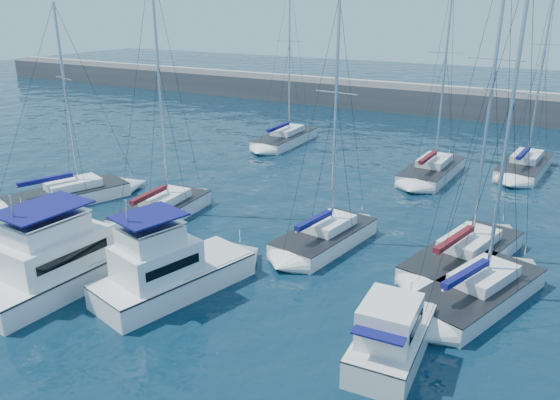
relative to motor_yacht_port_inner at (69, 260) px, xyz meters
The scene contains 13 objects.
ground 6.57m from the motor_yacht_port_inner, 16.44° to the left, with size 220.00×220.00×0.00m, color black.
breakwater 54.19m from the motor_yacht_port_inner, 83.43° to the left, with size 160.00×6.00×4.45m.
motor_yacht_port_inner is the anchor object (origin of this frame).
motor_yacht_stbd_inner 5.35m from the motor_yacht_port_inner, 15.44° to the left, with size 5.00×8.30×4.69m.
motor_yacht_stbd_outer 16.22m from the motor_yacht_port_inner, ahead, with size 2.70×5.55×3.20m.
sailboat_mid_a 12.30m from the motor_yacht_port_inner, 140.12° to the left, with size 5.64×8.65×13.64m.
sailboat_mid_b 9.09m from the motor_yacht_port_inner, 101.05° to the left, with size 3.61×7.50×16.01m.
sailboat_mid_c 13.82m from the motor_yacht_port_inner, 47.17° to the left, with size 4.00×7.37×13.93m.
sailboat_mid_d 20.50m from the motor_yacht_port_inner, 34.52° to the left, with size 5.06×9.21×17.20m.
sailboat_mid_e 19.91m from the motor_yacht_port_inner, 23.31° to the left, with size 5.40×8.40×15.61m.
sailboat_back_a 30.49m from the motor_yacht_port_inner, 98.12° to the left, with size 3.21×8.71×15.73m.
sailboat_back_b 28.65m from the motor_yacht_port_inner, 66.79° to the left, with size 3.53×8.28×15.52m.
sailboat_back_c 36.00m from the motor_yacht_port_inner, 60.67° to the left, with size 3.74×8.62×16.35m.
Camera 1 is at (15.05, -18.08, 13.28)m, focal length 35.00 mm.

